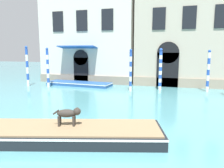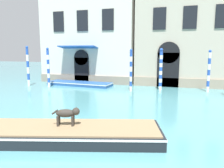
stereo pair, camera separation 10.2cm
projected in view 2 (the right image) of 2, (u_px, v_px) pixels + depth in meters
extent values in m
cube|color=beige|center=(93.00, 9.00, 25.74)|extent=(10.62, 6.00, 16.80)
cube|color=gray|center=(84.00, 79.00, 24.05)|extent=(10.62, 0.16, 0.87)
cube|color=black|center=(82.00, 70.00, 23.95)|extent=(1.66, 0.14, 2.81)
cylinder|color=black|center=(81.00, 58.00, 23.74)|extent=(1.66, 0.14, 1.66)
cube|color=black|center=(59.00, 22.00, 23.89)|extent=(1.25, 0.10, 2.15)
cube|color=black|center=(82.00, 21.00, 23.11)|extent=(1.25, 0.10, 2.15)
cube|color=black|center=(108.00, 20.00, 22.33)|extent=(1.25, 0.10, 2.15)
cube|color=#1E4C99|center=(78.00, 47.00, 22.99)|extent=(4.10, 1.40, 0.29)
cube|color=#B2A893|center=(189.00, 16.00, 22.95)|extent=(10.36, 6.00, 14.43)
cube|color=gray|center=(187.00, 83.00, 21.07)|extent=(10.36, 0.16, 0.91)
cube|color=black|center=(168.00, 70.00, 21.37)|extent=(2.09, 0.14, 3.37)
cylinder|color=black|center=(169.00, 53.00, 21.12)|extent=(2.09, 0.14, 2.09)
cube|color=black|center=(160.00, 19.00, 20.92)|extent=(1.23, 0.10, 2.08)
cube|color=black|center=(190.00, 17.00, 20.15)|extent=(1.23, 0.10, 2.08)
cube|color=black|center=(223.00, 16.00, 19.39)|extent=(1.23, 0.10, 2.08)
cube|color=black|center=(62.00, 134.00, 8.80)|extent=(8.20, 4.13, 0.49)
cube|color=white|center=(62.00, 129.00, 8.78)|extent=(8.24, 4.17, 0.08)
cube|color=#8C7251|center=(62.00, 127.00, 8.76)|extent=(7.93, 3.90, 0.06)
cylinder|color=#332D28|center=(73.00, 119.00, 8.98)|extent=(0.10, 0.10, 0.42)
cylinder|color=#332D28|center=(72.00, 121.00, 8.75)|extent=(0.10, 0.10, 0.42)
cylinder|color=#332D28|center=(59.00, 119.00, 8.97)|extent=(0.10, 0.10, 0.42)
cylinder|color=#332D28|center=(58.00, 121.00, 8.74)|extent=(0.10, 0.10, 0.42)
ellipsoid|color=#332D28|center=(65.00, 113.00, 8.82)|extent=(0.84, 0.54, 0.33)
ellipsoid|color=#382D23|center=(63.00, 111.00, 8.80)|extent=(0.39, 0.32, 0.12)
sphere|color=#332D28|center=(76.00, 111.00, 8.81)|extent=(0.31, 0.31, 0.31)
cone|color=#382D23|center=(76.00, 108.00, 8.88)|extent=(0.09, 0.09, 0.12)
cone|color=#382D23|center=(76.00, 109.00, 8.71)|extent=(0.09, 0.09, 0.12)
cylinder|color=#332D28|center=(55.00, 112.00, 8.80)|extent=(0.28, 0.15, 0.22)
cube|color=#234C8C|center=(79.00, 84.00, 22.57)|extent=(6.95, 2.53, 0.35)
cube|color=white|center=(79.00, 83.00, 22.55)|extent=(6.98, 2.56, 0.08)
cube|color=#8C7251|center=(79.00, 84.00, 22.57)|extent=(3.86, 1.76, 0.32)
cylinder|color=white|center=(29.00, 83.00, 22.27)|extent=(0.25, 0.25, 0.63)
cylinder|color=#234CAD|center=(29.00, 77.00, 22.17)|extent=(0.25, 0.25, 0.63)
cylinder|color=white|center=(28.00, 70.00, 22.08)|extent=(0.25, 0.25, 0.63)
cylinder|color=#234CAD|center=(28.00, 64.00, 21.98)|extent=(0.25, 0.25, 0.63)
cylinder|color=white|center=(27.00, 58.00, 21.89)|extent=(0.25, 0.25, 0.63)
cylinder|color=#234CAD|center=(27.00, 51.00, 21.79)|extent=(0.25, 0.25, 0.63)
sphere|color=#234CAD|center=(27.00, 47.00, 21.73)|extent=(0.26, 0.26, 0.26)
cylinder|color=white|center=(131.00, 89.00, 19.36)|extent=(0.22, 0.22, 0.44)
cylinder|color=#234CAD|center=(131.00, 84.00, 19.30)|extent=(0.22, 0.22, 0.44)
cylinder|color=white|center=(131.00, 79.00, 19.23)|extent=(0.22, 0.22, 0.44)
cylinder|color=#234CAD|center=(131.00, 74.00, 19.17)|extent=(0.22, 0.22, 0.44)
cylinder|color=white|center=(131.00, 69.00, 19.10)|extent=(0.22, 0.22, 0.44)
cylinder|color=#234CAD|center=(131.00, 64.00, 19.03)|extent=(0.22, 0.22, 0.44)
cylinder|color=white|center=(131.00, 59.00, 18.97)|extent=(0.22, 0.22, 0.44)
cylinder|color=#234CAD|center=(131.00, 54.00, 18.90)|extent=(0.22, 0.22, 0.44)
sphere|color=#234CAD|center=(131.00, 50.00, 18.85)|extent=(0.23, 0.23, 0.23)
cylinder|color=white|center=(49.00, 85.00, 21.56)|extent=(0.24, 0.24, 0.45)
cylinder|color=#234CAD|center=(49.00, 80.00, 21.49)|extent=(0.24, 0.24, 0.45)
cylinder|color=white|center=(49.00, 76.00, 21.42)|extent=(0.24, 0.24, 0.45)
cylinder|color=#234CAD|center=(48.00, 71.00, 21.35)|extent=(0.24, 0.24, 0.45)
cylinder|color=white|center=(48.00, 66.00, 21.29)|extent=(0.24, 0.24, 0.45)
cylinder|color=#234CAD|center=(48.00, 62.00, 21.22)|extent=(0.24, 0.24, 0.45)
cylinder|color=white|center=(48.00, 57.00, 21.15)|extent=(0.24, 0.24, 0.45)
cylinder|color=#234CAD|center=(48.00, 52.00, 21.08)|extent=(0.24, 0.24, 0.45)
sphere|color=#234CAD|center=(47.00, 49.00, 21.03)|extent=(0.26, 0.26, 0.26)
cylinder|color=white|center=(160.00, 88.00, 19.91)|extent=(0.28, 0.28, 0.35)
cylinder|color=#234CAD|center=(160.00, 84.00, 19.86)|extent=(0.28, 0.28, 0.35)
cylinder|color=white|center=(160.00, 80.00, 19.81)|extent=(0.28, 0.28, 0.35)
cylinder|color=#234CAD|center=(161.00, 77.00, 19.75)|extent=(0.28, 0.28, 0.35)
cylinder|color=white|center=(161.00, 73.00, 19.70)|extent=(0.28, 0.28, 0.35)
cylinder|color=#234CAD|center=(161.00, 69.00, 19.65)|extent=(0.28, 0.28, 0.35)
cylinder|color=white|center=(161.00, 65.00, 19.60)|extent=(0.28, 0.28, 0.35)
cylinder|color=#234CAD|center=(161.00, 61.00, 19.54)|extent=(0.28, 0.28, 0.35)
cylinder|color=white|center=(161.00, 57.00, 19.49)|extent=(0.28, 0.28, 0.35)
cylinder|color=#234CAD|center=(161.00, 53.00, 19.44)|extent=(0.28, 0.28, 0.35)
sphere|color=#234CAD|center=(161.00, 50.00, 19.39)|extent=(0.29, 0.29, 0.29)
cylinder|color=white|center=(208.00, 89.00, 18.95)|extent=(0.24, 0.24, 0.49)
cylinder|color=#234CAD|center=(208.00, 84.00, 18.87)|extent=(0.24, 0.24, 0.49)
cylinder|color=white|center=(208.00, 78.00, 18.80)|extent=(0.24, 0.24, 0.49)
cylinder|color=#234CAD|center=(209.00, 73.00, 18.72)|extent=(0.24, 0.24, 0.49)
cylinder|color=white|center=(209.00, 67.00, 18.65)|extent=(0.24, 0.24, 0.49)
cylinder|color=#234CAD|center=(209.00, 61.00, 18.58)|extent=(0.24, 0.24, 0.49)
cylinder|color=white|center=(210.00, 55.00, 18.50)|extent=(0.24, 0.24, 0.49)
sphere|color=#234CAD|center=(210.00, 51.00, 18.45)|extent=(0.25, 0.25, 0.25)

